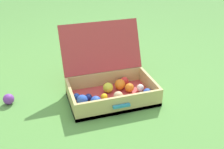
# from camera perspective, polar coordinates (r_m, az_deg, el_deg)

# --- Properties ---
(ground_plane) EXTENTS (16.00, 16.00, 0.00)m
(ground_plane) POSITION_cam_1_polar(r_m,az_deg,el_deg) (1.82, -0.81, -5.86)
(ground_plane) COLOR #569342
(open_suitcase) EXTENTS (0.57, 0.53, 0.46)m
(open_suitcase) POSITION_cam_1_polar(r_m,az_deg,el_deg) (1.84, -0.51, -1.61)
(open_suitcase) COLOR #B23838
(open_suitcase) RESTS_ON ground
(stray_ball_on_grass) EXTENTS (0.07, 0.07, 0.07)m
(stray_ball_on_grass) POSITION_cam_1_polar(r_m,az_deg,el_deg) (1.91, -21.06, -4.88)
(stray_ball_on_grass) COLOR purple
(stray_ball_on_grass) RESTS_ON ground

